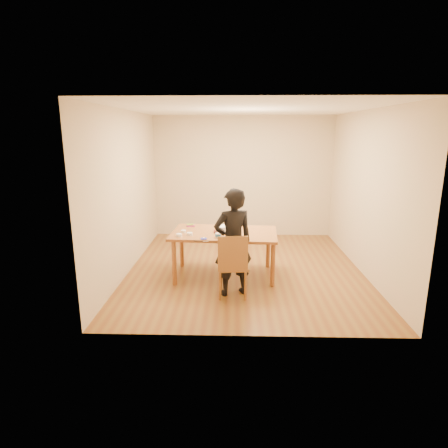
{
  "coord_description": "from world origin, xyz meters",
  "views": [
    {
      "loc": [
        -0.19,
        -6.23,
        2.34
      ],
      "look_at": [
        -0.36,
        -0.38,
        0.9
      ],
      "focal_mm": 30.0,
      "sensor_mm": 36.0,
      "label": 1
    }
  ],
  "objects_px": {
    "dining_table": "(224,233)",
    "cake": "(222,229)",
    "person": "(233,243)",
    "dining_chair": "(233,266)",
    "cake_plate": "(222,231)"
  },
  "relations": [
    {
      "from": "dining_chair",
      "to": "cake_plate",
      "type": "distance_m",
      "value": 0.86
    },
    {
      "from": "dining_table",
      "to": "person",
      "type": "xyz_separation_m",
      "value": [
        0.15,
        -0.73,
        0.06
      ]
    },
    {
      "from": "cake_plate",
      "to": "cake",
      "type": "distance_m",
      "value": 0.05
    },
    {
      "from": "cake_plate",
      "to": "person",
      "type": "xyz_separation_m",
      "value": [
        0.18,
        -0.74,
        0.03
      ]
    },
    {
      "from": "dining_table",
      "to": "cake",
      "type": "relative_size",
      "value": 7.57
    },
    {
      "from": "dining_table",
      "to": "dining_chair",
      "type": "bearing_deg",
      "value": -75.29
    },
    {
      "from": "cake_plate",
      "to": "cake",
      "type": "height_order",
      "value": "cake"
    },
    {
      "from": "dining_table",
      "to": "dining_chair",
      "type": "height_order",
      "value": "dining_table"
    },
    {
      "from": "dining_chair",
      "to": "cake",
      "type": "xyz_separation_m",
      "value": [
        -0.18,
        0.78,
        0.36
      ]
    },
    {
      "from": "cake_plate",
      "to": "person",
      "type": "height_order",
      "value": "person"
    },
    {
      "from": "dining_table",
      "to": "person",
      "type": "bearing_deg",
      "value": -74.63
    },
    {
      "from": "dining_table",
      "to": "dining_chair",
      "type": "xyz_separation_m",
      "value": [
        0.15,
        -0.78,
        -0.28
      ]
    },
    {
      "from": "dining_table",
      "to": "dining_chair",
      "type": "distance_m",
      "value": 0.84
    },
    {
      "from": "dining_chair",
      "to": "person",
      "type": "xyz_separation_m",
      "value": [
        -0.0,
        0.05,
        0.34
      ]
    },
    {
      "from": "cake_plate",
      "to": "person",
      "type": "relative_size",
      "value": 0.18
    }
  ]
}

